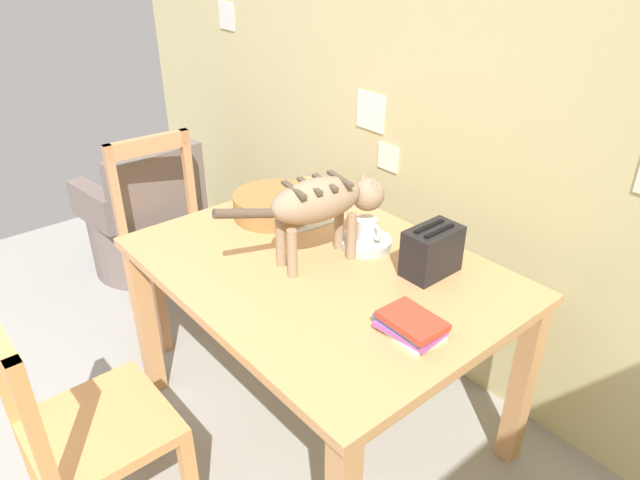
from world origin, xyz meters
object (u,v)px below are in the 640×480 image
dining_table (320,285)px  wicker_armchair (145,226)px  coffee_mug (367,229)px  toaster (432,251)px  magazine (299,214)px  wicker_basket (274,205)px  wooden_chair_near (85,429)px  cat (324,202)px  saucer_bowl (366,243)px  wooden_chair_far (172,237)px  book_stack (411,325)px

dining_table → wicker_armchair: 1.64m
coffee_mug → toaster: bearing=9.0°
magazine → coffee_mug: bearing=10.2°
magazine → dining_table: bearing=-21.5°
wicker_basket → wooden_chair_near: bearing=-71.1°
cat → magazine: (-0.34, 0.15, -0.22)m
cat → saucer_bowl: bearing=90.0°
toaster → dining_table: bearing=-137.9°
wicker_armchair → wicker_basket: bearing=-91.2°
wooden_chair_far → toaster: bearing=107.7°
coffee_mug → wooden_chair_far: bearing=-164.3°
cat → wicker_armchair: size_ratio=0.82×
coffee_mug → wooden_chair_near: wooden_chair_near is taller
toaster → wooden_chair_near: wooden_chair_near is taller
coffee_mug → wicker_armchair: bearing=-172.5°
cat → saucer_bowl: size_ratio=3.26×
book_stack → wicker_basket: 0.92m
magazine → wooden_chair_near: wooden_chair_near is taller
cat → wooden_chair_near: cat is taller
wooden_chair_near → wooden_chair_far: same height
cat → toaster: 0.41m
saucer_bowl → dining_table: bearing=-92.8°
wooden_chair_near → wooden_chair_far: size_ratio=1.00×
wicker_armchair → book_stack: bearing=-97.8°
wicker_basket → saucer_bowl: bearing=14.0°
magazine → wicker_armchair: (-1.23, -0.18, -0.48)m
dining_table → toaster: bearing=42.1°
cat → magazine: size_ratio=2.27×
coffee_mug → wooden_chair_near: size_ratio=0.13×
dining_table → magazine: magazine is taller
wicker_basket → toaster: bearing=12.0°
wooden_chair_near → wicker_armchair: wooden_chair_near is taller
saucer_bowl → wooden_chair_near: (-0.10, -1.09, -0.31)m
wicker_basket → wooden_chair_far: wooden_chair_far is taller
saucer_bowl → wicker_basket: size_ratio=0.59×
wicker_armchair → saucer_bowl: bearing=-88.7°
cat → wicker_basket: bearing=180.0°
wooden_chair_far → wicker_basket: bearing=110.3°
dining_table → wicker_basket: (-0.43, 0.11, 0.14)m
toaster → wooden_chair_far: bearing=-165.7°
coffee_mug → magazine: 0.38m
book_stack → wicker_basket: bearing=170.0°
book_stack → toaster: (-0.19, 0.31, 0.05)m
book_stack → wicker_basket: (-0.90, 0.16, 0.02)m
toaster → wooden_chair_far: 1.43m
saucer_bowl → toaster: size_ratio=0.98×
magazine → wicker_basket: size_ratio=0.85×
magazine → toaster: 0.66m
dining_table → wicker_basket: bearing=165.8°
coffee_mug → wooden_chair_near: (-0.11, -1.09, -0.37)m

